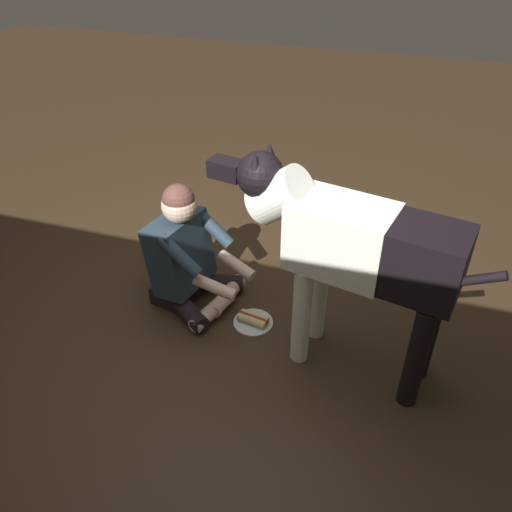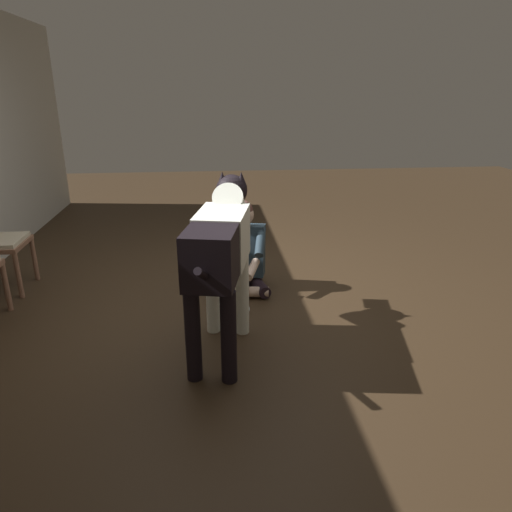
% 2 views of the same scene
% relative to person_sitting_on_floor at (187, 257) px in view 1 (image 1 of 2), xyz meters
% --- Properties ---
extents(ground_plane, '(13.48, 13.48, 0.00)m').
position_rel_person_sitting_on_floor_xyz_m(ground_plane, '(-0.23, 0.11, -0.34)').
color(ground_plane, '#332416').
extents(person_sitting_on_floor, '(0.68, 0.57, 0.83)m').
position_rel_person_sitting_on_floor_xyz_m(person_sitting_on_floor, '(0.00, 0.00, 0.00)').
color(person_sitting_on_floor, black).
rests_on(person_sitting_on_floor, ground).
extents(large_dog, '(1.51, 0.49, 1.18)m').
position_rel_person_sitting_on_floor_xyz_m(large_dog, '(-1.01, 0.21, 0.43)').
color(large_dog, silver).
rests_on(large_dog, ground).
extents(hot_dog_on_plate, '(0.25, 0.25, 0.06)m').
position_rel_person_sitting_on_floor_xyz_m(hot_dog_on_plate, '(-0.47, 0.10, -0.32)').
color(hot_dog_on_plate, silver).
rests_on(hot_dog_on_plate, ground).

